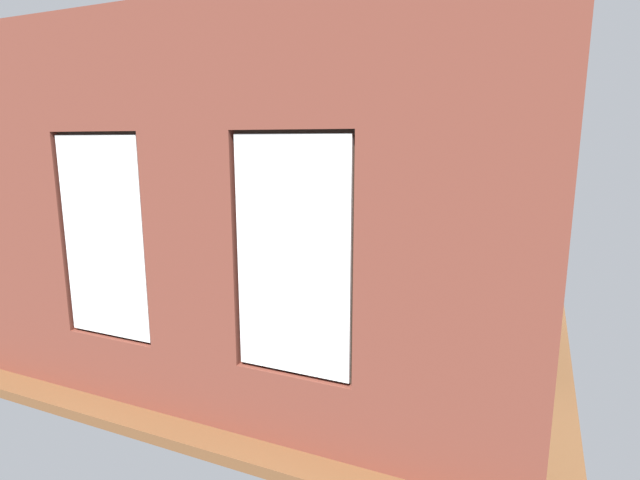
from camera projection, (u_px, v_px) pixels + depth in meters
ground_plane at (326, 320)px, 7.11m from camera, size 6.26×6.54×0.10m
brick_wall_with_windows at (191, 224)px, 4.16m from camera, size 5.66×0.30×3.55m
white_wall_right at (155, 186)px, 7.67m from camera, size 0.10×5.54×3.55m
couch_by_window at (203, 349)px, 5.20m from camera, size 1.74×0.87×0.80m
couch_left at (484, 314)px, 6.25m from camera, size 0.98×2.09×0.80m
coffee_table at (344, 293)px, 6.90m from camera, size 1.20×0.82×0.45m
cup_ceramic at (337, 282)px, 7.03m from camera, size 0.08×0.08×0.09m
candle_jar at (347, 288)px, 6.73m from camera, size 0.08×0.08×0.12m
remote_silver at (317, 287)px, 6.91m from camera, size 0.16×0.15×0.02m
remote_black at (370, 288)px, 6.88m from camera, size 0.17×0.13×0.02m
remote_gray at (344, 288)px, 6.88m from camera, size 0.17×0.12×0.02m
media_console at (206, 273)px, 8.55m from camera, size 1.13×0.42×0.47m
tv_flatscreen at (204, 239)px, 8.43m from camera, size 1.01×0.20×0.72m
potted_plant_near_tv at (194, 274)px, 7.36m from camera, size 0.58×0.58×0.83m
potted_plant_foreground_right at (268, 238)px, 9.84m from camera, size 0.70×0.70×0.89m
potted_plant_corner_near_left at (510, 251)px, 8.10m from camera, size 0.80×0.88×1.18m
potted_plant_beside_window_right at (78, 309)px, 5.72m from camera, size 0.54×0.54×0.86m
potted_plant_by_left_couch at (467, 276)px, 7.72m from camera, size 0.31×0.31×0.62m
potted_plant_mid_room_small at (390, 282)px, 7.22m from camera, size 0.42×0.42×0.68m
potted_plant_between_couches at (320, 326)px, 4.63m from camera, size 1.01×0.98×1.43m
potted_plant_corner_far_left at (475, 354)px, 3.95m from camera, size 0.70×0.80×1.27m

